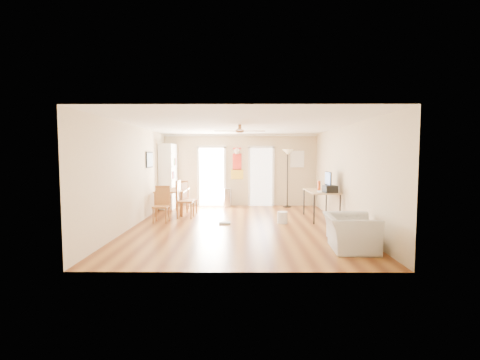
{
  "coord_description": "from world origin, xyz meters",
  "views": [
    {
      "loc": [
        0.06,
        -8.6,
        1.82
      ],
      "look_at": [
        0.0,
        0.6,
        1.15
      ],
      "focal_mm": 24.95,
      "sensor_mm": 36.0,
      "label": 1
    }
  ],
  "objects_px": {
    "dining_chair_right_b": "(186,199)",
    "torchiere_lamp": "(287,178)",
    "trash_can": "(227,198)",
    "wastebasket_b": "(332,230)",
    "dining_chair_right_a": "(189,199)",
    "armchair": "(350,233)",
    "dining_chair_far": "(182,195)",
    "printer": "(330,189)",
    "dining_table": "(173,201)",
    "computer_desk": "(321,205)",
    "dining_chair_near": "(161,205)",
    "bookshelf": "(168,176)",
    "wastebasket_a": "(282,218)"
  },
  "relations": [
    {
      "from": "wastebasket_b",
      "to": "dining_chair_far",
      "type": "bearing_deg",
      "value": 138.63
    },
    {
      "from": "dining_chair_far",
      "to": "armchair",
      "type": "bearing_deg",
      "value": 118.15
    },
    {
      "from": "dining_table",
      "to": "trash_can",
      "type": "relative_size",
      "value": 2.29
    },
    {
      "from": "dining_table",
      "to": "torchiere_lamp",
      "type": "distance_m",
      "value": 4.06
    },
    {
      "from": "dining_table",
      "to": "torchiere_lamp",
      "type": "relative_size",
      "value": 0.73
    },
    {
      "from": "trash_can",
      "to": "printer",
      "type": "bearing_deg",
      "value": -43.73
    },
    {
      "from": "trash_can",
      "to": "armchair",
      "type": "height_order",
      "value": "armchair"
    },
    {
      "from": "dining_chair_far",
      "to": "trash_can",
      "type": "height_order",
      "value": "dining_chair_far"
    },
    {
      "from": "dining_chair_right_a",
      "to": "dining_chair_right_b",
      "type": "distance_m",
      "value": 0.64
    },
    {
      "from": "trash_can",
      "to": "computer_desk",
      "type": "relative_size",
      "value": 0.43
    },
    {
      "from": "computer_desk",
      "to": "wastebasket_a",
      "type": "height_order",
      "value": "computer_desk"
    },
    {
      "from": "computer_desk",
      "to": "dining_chair_far",
      "type": "bearing_deg",
      "value": 160.36
    },
    {
      "from": "bookshelf",
      "to": "wastebasket_b",
      "type": "bearing_deg",
      "value": -52.09
    },
    {
      "from": "dining_chair_near",
      "to": "torchiere_lamp",
      "type": "height_order",
      "value": "torchiere_lamp"
    },
    {
      "from": "dining_chair_near",
      "to": "dining_chair_right_b",
      "type": "bearing_deg",
      "value": 52.14
    },
    {
      "from": "dining_chair_right_a",
      "to": "wastebasket_a",
      "type": "height_order",
      "value": "dining_chair_right_a"
    },
    {
      "from": "trash_can",
      "to": "bookshelf",
      "type": "bearing_deg",
      "value": -171.41
    },
    {
      "from": "dining_chair_right_a",
      "to": "wastebasket_b",
      "type": "distance_m",
      "value": 4.7
    },
    {
      "from": "torchiere_lamp",
      "to": "printer",
      "type": "height_order",
      "value": "torchiere_lamp"
    },
    {
      "from": "dining_chair_far",
      "to": "printer",
      "type": "distance_m",
      "value": 4.86
    },
    {
      "from": "bookshelf",
      "to": "dining_chair_far",
      "type": "distance_m",
      "value": 0.95
    },
    {
      "from": "wastebasket_b",
      "to": "armchair",
      "type": "relative_size",
      "value": 0.29
    },
    {
      "from": "bookshelf",
      "to": "dining_chair_right_b",
      "type": "relative_size",
      "value": 2.03
    },
    {
      "from": "trash_can",
      "to": "computer_desk",
      "type": "height_order",
      "value": "computer_desk"
    },
    {
      "from": "printer",
      "to": "wastebasket_b",
      "type": "bearing_deg",
      "value": -106.34
    },
    {
      "from": "dining_chair_right_a",
      "to": "torchiere_lamp",
      "type": "relative_size",
      "value": 0.47
    },
    {
      "from": "dining_chair_near",
      "to": "armchair",
      "type": "distance_m",
      "value": 5.06
    },
    {
      "from": "dining_chair_far",
      "to": "dining_table",
      "type": "bearing_deg",
      "value": 56.18
    },
    {
      "from": "trash_can",
      "to": "computer_desk",
      "type": "xyz_separation_m",
      "value": [
        2.78,
        -2.31,
        0.08
      ]
    },
    {
      "from": "printer",
      "to": "trash_can",
      "type": "bearing_deg",
      "value": 132.36
    },
    {
      "from": "bookshelf",
      "to": "dining_table",
      "type": "distance_m",
      "value": 1.28
    },
    {
      "from": "dining_chair_right_b",
      "to": "dining_chair_near",
      "type": "relative_size",
      "value": 1.12
    },
    {
      "from": "dining_table",
      "to": "wastebasket_a",
      "type": "distance_m",
      "value": 3.69
    },
    {
      "from": "bookshelf",
      "to": "dining_chair_far",
      "type": "relative_size",
      "value": 2.24
    },
    {
      "from": "dining_chair_right_a",
      "to": "computer_desk",
      "type": "bearing_deg",
      "value": -81.8
    },
    {
      "from": "wastebasket_b",
      "to": "dining_table",
      "type": "bearing_deg",
      "value": 144.11
    },
    {
      "from": "computer_desk",
      "to": "printer",
      "type": "distance_m",
      "value": 0.71
    },
    {
      "from": "wastebasket_a",
      "to": "trash_can",
      "type": "bearing_deg",
      "value": 118.93
    },
    {
      "from": "armchair",
      "to": "torchiere_lamp",
      "type": "bearing_deg",
      "value": 9.14
    },
    {
      "from": "dining_table",
      "to": "armchair",
      "type": "bearing_deg",
      "value": -44.19
    },
    {
      "from": "dining_chair_right_b",
      "to": "torchiere_lamp",
      "type": "height_order",
      "value": "torchiere_lamp"
    },
    {
      "from": "dining_chair_right_b",
      "to": "trash_can",
      "type": "relative_size",
      "value": 1.67
    },
    {
      "from": "dining_chair_right_a",
      "to": "armchair",
      "type": "height_order",
      "value": "dining_chair_right_a"
    },
    {
      "from": "torchiere_lamp",
      "to": "printer",
      "type": "relative_size",
      "value": 5.42
    },
    {
      "from": "trash_can",
      "to": "wastebasket_b",
      "type": "bearing_deg",
      "value": -59.49
    },
    {
      "from": "dining_chair_right_b",
      "to": "torchiere_lamp",
      "type": "relative_size",
      "value": 0.54
    },
    {
      "from": "bookshelf",
      "to": "dining_chair_right_b",
      "type": "xyz_separation_m",
      "value": [
        0.91,
        -1.83,
        -0.56
      ]
    },
    {
      "from": "dining_chair_far",
      "to": "wastebasket_b",
      "type": "relative_size",
      "value": 3.27
    },
    {
      "from": "dining_chair_right_a",
      "to": "wastebasket_b",
      "type": "height_order",
      "value": "dining_chair_right_a"
    },
    {
      "from": "computer_desk",
      "to": "torchiere_lamp",
      "type": "bearing_deg",
      "value": 106.04
    }
  ]
}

